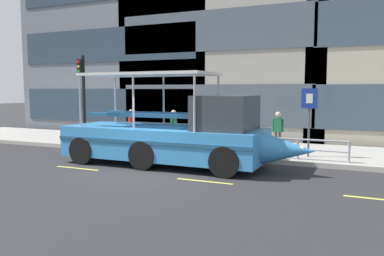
# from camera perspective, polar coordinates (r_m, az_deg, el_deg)

# --- Properties ---
(ground_plane) EXTENTS (120.00, 120.00, 0.00)m
(ground_plane) POSITION_cam_1_polar(r_m,az_deg,el_deg) (13.32, -7.05, -6.30)
(ground_plane) COLOR #2B2B2D
(sidewalk) EXTENTS (32.00, 4.80, 0.18)m
(sidewalk) POSITION_cam_1_polar(r_m,az_deg,el_deg) (18.25, 2.06, -2.75)
(sidewalk) COLOR #A8A59E
(sidewalk) RESTS_ON ground_plane
(curb_edge) EXTENTS (32.00, 0.18, 0.18)m
(curb_edge) POSITION_cam_1_polar(r_m,az_deg,el_deg) (16.00, -1.29, -3.93)
(curb_edge) COLOR #B2ADA3
(curb_edge) RESTS_ON ground_plane
(lane_centreline) EXTENTS (25.80, 0.12, 0.01)m
(lane_centreline) POSITION_cam_1_polar(r_m,az_deg,el_deg) (12.91, -8.18, -6.69)
(lane_centreline) COLOR #DBD64C
(lane_centreline) RESTS_ON ground_plane
(curb_guardrail) EXTENTS (12.37, 0.09, 0.78)m
(curb_guardrail) POSITION_cam_1_polar(r_m,az_deg,el_deg) (16.16, -0.36, -1.63)
(curb_guardrail) COLOR #9EA0A8
(curb_guardrail) RESTS_ON sidewalk
(traffic_light_pole) EXTENTS (0.24, 0.46, 4.18)m
(traffic_light_pole) POSITION_cam_1_polar(r_m,az_deg,el_deg) (19.32, -15.64, 5.31)
(traffic_light_pole) COLOR black
(traffic_light_pole) RESTS_ON sidewalk
(parking_sign) EXTENTS (0.60, 0.12, 2.61)m
(parking_sign) POSITION_cam_1_polar(r_m,az_deg,el_deg) (15.48, 16.73, 2.46)
(parking_sign) COLOR #4C4F54
(parking_sign) RESTS_ON sidewalk
(duck_tour_boat) EXTENTS (9.24, 2.57, 3.35)m
(duck_tour_boat) POSITION_cam_1_polar(r_m,az_deg,el_deg) (14.03, -2.25, -1.19)
(duck_tour_boat) COLOR #388CD1
(duck_tour_boat) RESTS_ON ground_plane
(pedestrian_near_bow) EXTENTS (0.48, 0.23, 1.66)m
(pedestrian_near_bow) POSITION_cam_1_polar(r_m,az_deg,el_deg) (16.48, 12.42, 0.05)
(pedestrian_near_bow) COLOR #47423D
(pedestrian_near_bow) RESTS_ON sidewalk
(pedestrian_mid_left) EXTENTS (0.25, 0.45, 1.60)m
(pedestrian_mid_left) POSITION_cam_1_polar(r_m,az_deg,el_deg) (16.54, 2.87, 0.06)
(pedestrian_mid_left) COLOR #47423D
(pedestrian_mid_left) RESTS_ON sidewalk
(pedestrian_mid_right) EXTENTS (0.22, 0.47, 1.64)m
(pedestrian_mid_right) POSITION_cam_1_polar(r_m,az_deg,el_deg) (17.85, -2.69, 0.55)
(pedestrian_mid_right) COLOR #1E2338
(pedestrian_mid_right) RESTS_ON sidewalk
(pedestrian_near_stern) EXTENTS (0.45, 0.26, 1.62)m
(pedestrian_near_stern) POSITION_cam_1_polar(r_m,az_deg,el_deg) (18.97, -8.83, 0.76)
(pedestrian_near_stern) COLOR #47423D
(pedestrian_near_stern) RESTS_ON sidewalk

